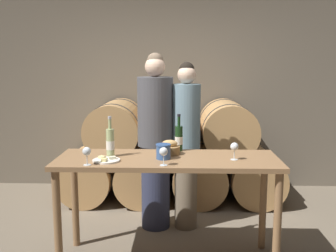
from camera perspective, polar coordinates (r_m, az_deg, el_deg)
stone_wall_back at (r=5.43m, az=0.64°, el=7.98°), size 10.00×0.12×3.20m
barrel_stack at (r=4.96m, az=0.50°, el=-4.08°), size 2.74×0.97×1.25m
tasting_table at (r=3.35m, az=-0.07°, el=-6.72°), size 1.87×0.65×0.93m
person_left at (r=4.03m, az=-1.84°, el=-2.17°), size 0.36×0.36×1.82m
person_right at (r=4.03m, az=2.66°, el=-2.56°), size 0.28×0.28×1.73m
wine_bottle_red at (r=3.56m, az=1.58°, el=-1.74°), size 0.07×0.07×0.34m
wine_bottle_white at (r=3.37m, az=-8.38°, el=-2.37°), size 0.07×0.07×0.35m
blue_crock at (r=3.27m, az=-0.68°, el=-3.63°), size 0.13×0.13×0.12m
bread_basket at (r=3.43m, az=0.27°, el=-3.31°), size 0.18×0.18×0.13m
cheese_plate at (r=3.24m, az=-8.95°, el=-4.90°), size 0.22×0.22×0.04m
wine_glass_far_left at (r=3.12m, az=-11.71°, el=-3.71°), size 0.07×0.07×0.15m
wine_glass_left at (r=3.05m, az=-0.65°, el=-3.83°), size 0.07×0.07×0.15m
wine_glass_center at (r=3.27m, az=9.62°, el=-3.06°), size 0.07×0.07×0.15m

